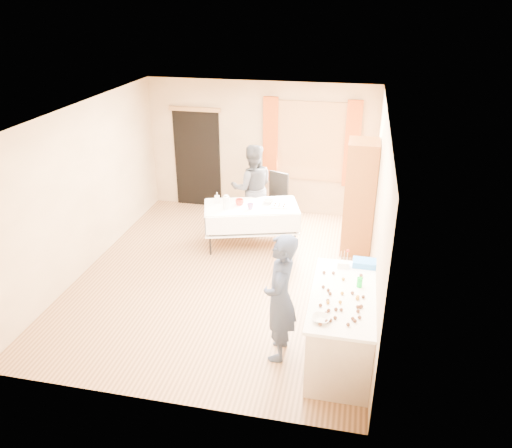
% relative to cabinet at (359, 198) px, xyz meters
% --- Properties ---
extents(floor, '(4.50, 5.50, 0.02)m').
position_rel_cabinet_xyz_m(floor, '(-1.99, -1.31, -0.98)').
color(floor, '#9E7047').
rests_on(floor, ground).
extents(ceiling, '(4.50, 5.50, 0.02)m').
position_rel_cabinet_xyz_m(ceiling, '(-1.99, -1.31, 1.64)').
color(ceiling, white).
rests_on(ceiling, floor).
extents(wall_back, '(4.50, 0.02, 2.60)m').
position_rel_cabinet_xyz_m(wall_back, '(-1.99, 1.45, 0.33)').
color(wall_back, tan).
rests_on(wall_back, floor).
extents(wall_front, '(4.50, 0.02, 2.60)m').
position_rel_cabinet_xyz_m(wall_front, '(-1.99, -4.07, 0.33)').
color(wall_front, tan).
rests_on(wall_front, floor).
extents(wall_left, '(0.02, 5.50, 2.60)m').
position_rel_cabinet_xyz_m(wall_left, '(-4.25, -1.31, 0.33)').
color(wall_left, tan).
rests_on(wall_left, floor).
extents(wall_right, '(0.02, 5.50, 2.60)m').
position_rel_cabinet_xyz_m(wall_right, '(0.27, -1.31, 0.33)').
color(wall_right, tan).
rests_on(wall_right, floor).
extents(window_frame, '(1.32, 0.06, 1.52)m').
position_rel_cabinet_xyz_m(window_frame, '(-0.99, 1.41, 0.53)').
color(window_frame, olive).
rests_on(window_frame, wall_back).
extents(window_pane, '(1.20, 0.02, 1.40)m').
position_rel_cabinet_xyz_m(window_pane, '(-0.99, 1.39, 0.53)').
color(window_pane, white).
rests_on(window_pane, wall_back).
extents(curtain_left, '(0.28, 0.06, 1.65)m').
position_rel_cabinet_xyz_m(curtain_left, '(-1.77, 1.36, 0.53)').
color(curtain_left, '#A94010').
rests_on(curtain_left, wall_back).
extents(curtain_right, '(0.28, 0.06, 1.65)m').
position_rel_cabinet_xyz_m(curtain_right, '(-0.21, 1.36, 0.53)').
color(curtain_right, '#A94010').
rests_on(curtain_right, wall_back).
extents(doorway, '(0.95, 0.04, 2.00)m').
position_rel_cabinet_xyz_m(doorway, '(-3.29, 1.42, 0.03)').
color(doorway, black).
rests_on(doorway, floor).
extents(door_lintel, '(1.05, 0.06, 0.08)m').
position_rel_cabinet_xyz_m(door_lintel, '(-3.29, 1.39, 1.05)').
color(door_lintel, olive).
rests_on(door_lintel, wall_back).
extents(cabinet, '(0.50, 0.60, 1.95)m').
position_rel_cabinet_xyz_m(cabinet, '(0.00, 0.00, 0.00)').
color(cabinet, brown).
rests_on(cabinet, floor).
extents(counter, '(0.77, 1.63, 0.91)m').
position_rel_cabinet_xyz_m(counter, '(-0.10, -2.90, -0.52)').
color(counter, beige).
rests_on(counter, floor).
extents(party_table, '(1.78, 1.26, 0.75)m').
position_rel_cabinet_xyz_m(party_table, '(-1.82, -0.16, -0.53)').
color(party_table, black).
rests_on(party_table, floor).
extents(chair, '(0.54, 0.54, 1.00)m').
position_rel_cabinet_xyz_m(chair, '(-1.58, 0.79, -0.67)').
color(chair, black).
rests_on(chair, floor).
extents(girl, '(0.61, 0.42, 1.64)m').
position_rel_cabinet_xyz_m(girl, '(-0.84, -3.00, -0.16)').
color(girl, '#202A44').
rests_on(girl, floor).
extents(woman, '(1.16, 1.09, 1.64)m').
position_rel_cabinet_xyz_m(woman, '(-1.94, 0.48, -0.15)').
color(woman, black).
rests_on(woman, floor).
extents(soda_can, '(0.09, 0.09, 0.12)m').
position_rel_cabinet_xyz_m(soda_can, '(0.06, -2.70, -0.00)').
color(soda_can, '#0C9C21').
rests_on(soda_can, counter).
extents(mixing_bowl, '(0.26, 0.26, 0.05)m').
position_rel_cabinet_xyz_m(mixing_bowl, '(-0.32, -3.47, -0.04)').
color(mixing_bowl, white).
rests_on(mixing_bowl, counter).
extents(foam_block, '(0.15, 0.10, 0.08)m').
position_rel_cabinet_xyz_m(foam_block, '(-0.15, -2.27, -0.02)').
color(foam_block, white).
rests_on(foam_block, counter).
extents(blue_basket, '(0.30, 0.20, 0.08)m').
position_rel_cabinet_xyz_m(blue_basket, '(0.12, -2.18, -0.02)').
color(blue_basket, '#2A7AE1').
rests_on(blue_basket, counter).
extents(pitcher, '(0.15, 0.15, 0.22)m').
position_rel_cabinet_xyz_m(pitcher, '(-2.20, -0.39, -0.11)').
color(pitcher, silver).
rests_on(pitcher, party_table).
extents(cup_red, '(0.27, 0.27, 0.11)m').
position_rel_cabinet_xyz_m(cup_red, '(-2.02, -0.19, -0.17)').
color(cup_red, red).
rests_on(cup_red, party_table).
extents(cup_rainbow, '(0.14, 0.14, 0.10)m').
position_rel_cabinet_xyz_m(cup_rainbow, '(-1.80, -0.32, -0.17)').
color(cup_rainbow, red).
rests_on(cup_rainbow, party_table).
extents(small_bowl, '(0.36, 0.36, 0.06)m').
position_rel_cabinet_xyz_m(small_bowl, '(-1.55, 0.01, -0.20)').
color(small_bowl, white).
rests_on(small_bowl, party_table).
extents(pastry_tray, '(0.30, 0.23, 0.02)m').
position_rel_cabinet_xyz_m(pastry_tray, '(-1.33, -0.12, -0.21)').
color(pastry_tray, white).
rests_on(pastry_tray, party_table).
extents(bottle, '(0.13, 0.13, 0.19)m').
position_rel_cabinet_xyz_m(bottle, '(-2.42, -0.17, -0.13)').
color(bottle, white).
rests_on(bottle, party_table).
extents(cake_balls, '(0.53, 1.15, 0.04)m').
position_rel_cabinet_xyz_m(cake_balls, '(-0.12, -3.10, -0.04)').
color(cake_balls, '#3F2314').
rests_on(cake_balls, counter).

